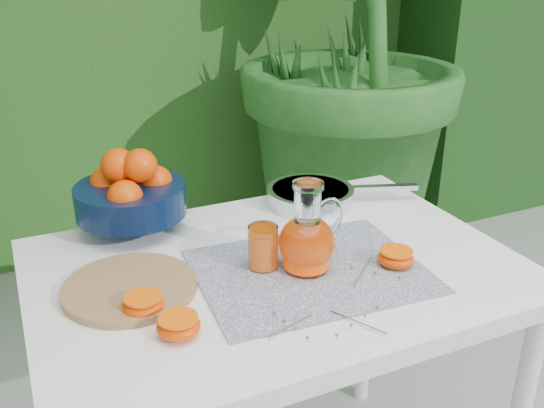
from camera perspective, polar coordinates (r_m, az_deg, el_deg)
name	(u,v)px	position (r m, az deg, el deg)	size (l,w,h in m)	color
potted_plant_right	(328,30)	(2.59, 5.31, 15.95)	(2.07, 2.07, 2.07)	#1E5A1F
white_table	(276,297)	(1.32, 0.37, -8.77)	(1.00, 0.70, 0.75)	white
placemat	(310,271)	(1.25, 3.60, -6.30)	(0.46, 0.35, 0.00)	#0D1648
cutting_board	(130,288)	(1.21, -13.24, -7.67)	(0.26, 0.26, 0.02)	#946A42
fruit_bowl	(130,193)	(1.43, -13.18, 1.05)	(0.33, 0.33, 0.20)	black
juice_pitcher	(308,239)	(1.23, 3.37, -3.35)	(0.17, 0.15, 0.19)	white
juice_tumbler	(263,248)	(1.24, -0.84, -4.15)	(0.08, 0.08, 0.09)	white
saute_pan	(312,195)	(1.56, 3.75, 0.87)	(0.41, 0.29, 0.04)	silver
orange_halves	(248,294)	(1.14, -2.30, -8.44)	(0.61, 0.18, 0.04)	#E55A02
thyme_sprigs	(340,302)	(1.15, 6.42, -9.18)	(0.32, 0.26, 0.01)	brown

